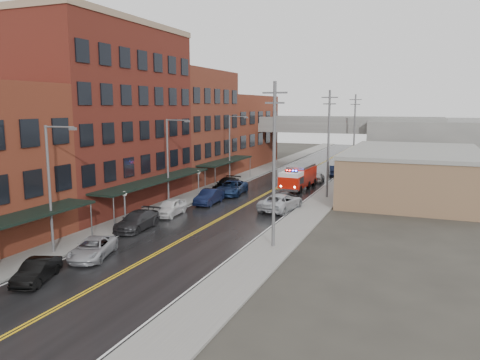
% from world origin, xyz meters
% --- Properties ---
extents(ground, '(220.00, 220.00, 0.00)m').
position_xyz_m(ground, '(0.00, 0.00, 0.00)').
color(ground, '#2D2B26').
rests_on(ground, ground).
extents(road, '(11.00, 160.00, 0.02)m').
position_xyz_m(road, '(0.00, 30.00, 0.01)').
color(road, black).
rests_on(road, ground).
extents(sidewalk_left, '(3.00, 160.00, 0.15)m').
position_xyz_m(sidewalk_left, '(-7.30, 30.00, 0.07)').
color(sidewalk_left, slate).
rests_on(sidewalk_left, ground).
extents(sidewalk_right, '(3.00, 160.00, 0.15)m').
position_xyz_m(sidewalk_right, '(7.30, 30.00, 0.07)').
color(sidewalk_right, slate).
rests_on(sidewalk_right, ground).
extents(curb_left, '(0.30, 160.00, 0.15)m').
position_xyz_m(curb_left, '(-5.65, 30.00, 0.07)').
color(curb_left, gray).
rests_on(curb_left, ground).
extents(curb_right, '(0.30, 160.00, 0.15)m').
position_xyz_m(curb_right, '(5.65, 30.00, 0.07)').
color(curb_right, gray).
rests_on(curb_right, ground).
extents(brick_building_b, '(9.00, 20.00, 18.00)m').
position_xyz_m(brick_building_b, '(-13.30, 23.00, 9.00)').
color(brick_building_b, '#562216').
rests_on(brick_building_b, ground).
extents(brick_building_c, '(9.00, 15.00, 15.00)m').
position_xyz_m(brick_building_c, '(-13.30, 40.50, 7.50)').
color(brick_building_c, brown).
rests_on(brick_building_c, ground).
extents(brick_building_far, '(9.00, 20.00, 12.00)m').
position_xyz_m(brick_building_far, '(-13.30, 58.00, 6.00)').
color(brick_building_far, maroon).
rests_on(brick_building_far, ground).
extents(tan_building, '(14.00, 22.00, 5.00)m').
position_xyz_m(tan_building, '(16.00, 40.00, 2.50)').
color(tan_building, '#846547').
rests_on(tan_building, ground).
extents(right_far_block, '(18.00, 30.00, 8.00)m').
position_xyz_m(right_far_block, '(18.00, 70.00, 4.00)').
color(right_far_block, slate).
rests_on(right_far_block, ground).
extents(awning_1, '(2.60, 18.00, 3.09)m').
position_xyz_m(awning_1, '(-7.49, 23.00, 2.99)').
color(awning_1, black).
rests_on(awning_1, ground).
extents(awning_2, '(2.60, 13.00, 3.09)m').
position_xyz_m(awning_2, '(-7.49, 40.50, 2.99)').
color(awning_2, black).
rests_on(awning_2, ground).
extents(globe_lamp_1, '(0.44, 0.44, 3.12)m').
position_xyz_m(globe_lamp_1, '(-6.40, 16.00, 2.31)').
color(globe_lamp_1, '#59595B').
rests_on(globe_lamp_1, ground).
extents(globe_lamp_2, '(0.44, 0.44, 3.12)m').
position_xyz_m(globe_lamp_2, '(-6.40, 30.00, 2.31)').
color(globe_lamp_2, '#59595B').
rests_on(globe_lamp_2, ground).
extents(street_lamp_0, '(2.64, 0.22, 9.00)m').
position_xyz_m(street_lamp_0, '(-6.55, 8.00, 5.19)').
color(street_lamp_0, '#59595B').
rests_on(street_lamp_0, ground).
extents(street_lamp_1, '(2.64, 0.22, 9.00)m').
position_xyz_m(street_lamp_1, '(-6.55, 24.00, 5.19)').
color(street_lamp_1, '#59595B').
rests_on(street_lamp_1, ground).
extents(street_lamp_2, '(2.64, 0.22, 9.00)m').
position_xyz_m(street_lamp_2, '(-6.55, 40.00, 5.19)').
color(street_lamp_2, '#59595B').
rests_on(street_lamp_2, ground).
extents(utility_pole_0, '(1.80, 0.24, 12.00)m').
position_xyz_m(utility_pole_0, '(7.20, 15.00, 6.31)').
color(utility_pole_0, '#59595B').
rests_on(utility_pole_0, ground).
extents(utility_pole_1, '(1.80, 0.24, 12.00)m').
position_xyz_m(utility_pole_1, '(7.20, 35.00, 6.31)').
color(utility_pole_1, '#59595B').
rests_on(utility_pole_1, ground).
extents(utility_pole_2, '(1.80, 0.24, 12.00)m').
position_xyz_m(utility_pole_2, '(7.20, 55.00, 6.31)').
color(utility_pole_2, '#59595B').
rests_on(utility_pole_2, ground).
extents(overpass, '(40.00, 10.00, 7.50)m').
position_xyz_m(overpass, '(0.00, 62.00, 5.99)').
color(overpass, slate).
rests_on(overpass, ground).
extents(fire_truck, '(3.55, 8.08, 2.90)m').
position_xyz_m(fire_truck, '(2.71, 39.36, 1.57)').
color(fire_truck, '#BC1608').
rests_on(fire_truck, ground).
extents(parked_car_left_1, '(2.62, 4.26, 1.32)m').
position_xyz_m(parked_car_left_1, '(-3.76, 3.45, 0.66)').
color(parked_car_left_1, black).
rests_on(parked_car_left_1, ground).
extents(parked_car_left_2, '(3.54, 5.21, 1.33)m').
position_xyz_m(parked_car_left_2, '(-3.60, 8.27, 0.66)').
color(parked_car_left_2, '#9B9DA2').
rests_on(parked_car_left_2, ground).
extents(parked_car_left_3, '(2.41, 5.32, 1.51)m').
position_xyz_m(parked_car_left_3, '(-5.00, 15.70, 0.76)').
color(parked_car_left_3, '#272629').
rests_on(parked_car_left_3, ground).
extents(parked_car_left_4, '(2.17, 4.72, 1.57)m').
position_xyz_m(parked_car_left_4, '(-5.00, 21.20, 0.78)').
color(parked_car_left_4, silver).
rests_on(parked_car_left_4, ground).
extents(parked_car_left_5, '(1.78, 4.80, 1.57)m').
position_xyz_m(parked_car_left_5, '(-3.75, 27.20, 0.78)').
color(parked_car_left_5, black).
rests_on(parked_car_left_5, ground).
extents(parked_car_left_6, '(3.24, 6.10, 1.63)m').
position_xyz_m(parked_car_left_6, '(-3.60, 33.02, 0.82)').
color(parked_car_left_6, '#13254A').
rests_on(parked_car_left_6, ground).
extents(parked_car_left_7, '(2.61, 5.66, 1.60)m').
position_xyz_m(parked_car_left_7, '(-5.00, 34.80, 0.80)').
color(parked_car_left_7, black).
rests_on(parked_car_left_7, ground).
extents(parked_car_right_0, '(3.59, 6.37, 1.68)m').
position_xyz_m(parked_car_right_0, '(4.15, 27.15, 0.84)').
color(parked_car_right_0, '#B4B7BD').
rests_on(parked_car_right_0, ground).
extents(parked_car_right_1, '(2.06, 4.92, 1.42)m').
position_xyz_m(parked_car_right_1, '(3.65, 29.80, 0.71)').
color(parked_car_right_1, '#2A2B2D').
rests_on(parked_car_right_1, ground).
extents(parked_car_right_2, '(1.87, 4.04, 1.34)m').
position_xyz_m(parked_car_right_2, '(3.76, 46.00, 0.67)').
color(parked_car_right_2, silver).
rests_on(parked_car_right_2, ground).
extents(parked_car_right_3, '(2.81, 5.11, 1.60)m').
position_xyz_m(parked_car_right_3, '(5.00, 52.20, 0.80)').
color(parked_car_right_3, black).
rests_on(parked_car_right_3, ground).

